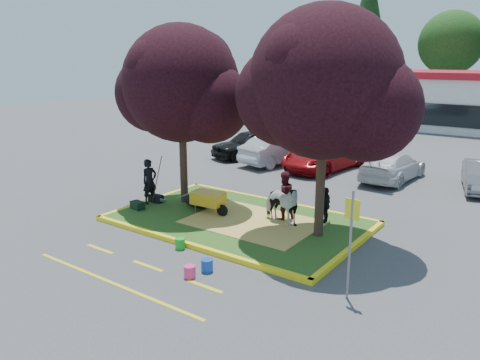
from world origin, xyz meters
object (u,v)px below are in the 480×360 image
Objects in this scene: bucket_blue at (207,265)px; calf at (198,200)px; sign_post at (351,233)px; car_black at (250,144)px; bucket_pink at (190,272)px; bucket_green at (180,243)px; wheelbarrow at (208,198)px; cow at (281,204)px; handler at (150,182)px; car_silver at (279,149)px.

calf is at bearing 133.25° from bucket_blue.
sign_post is 0.58× the size of car_black.
bucket_pink is at bearing -104.34° from bucket_blue.
calf is 0.26× the size of car_black.
calf is 3.65× the size of bucket_pink.
wheelbarrow is at bearing 112.41° from bucket_green.
handler is (-5.14, -0.88, 0.16)m from cow.
bucket_blue is 13.28m from car_silver.
car_silver is (2.19, -0.48, -0.01)m from car_black.
bucket_pink is 0.07× the size of car_black.
bucket_pink is at bearing -39.64° from car_black.
calf is 3.50m from bucket_green.
cow is 11.41m from car_black.
bucket_green is at bearing -113.16° from handler.
cow is at bearing -70.89° from handler.
bucket_blue is 0.08× the size of car_black.
car_black reaches higher than cow.
sign_post is at bearing 19.96° from bucket_pink.
calf is 1.97m from handler.
cow is at bearing 148.24° from sign_post.
wheelbarrow is at bearing 111.97° from cow.
car_silver is at bearing 8.75° from handler.
calf is at bearing 166.30° from sign_post.
car_silver is at bearing 112.69° from bucket_blue.
bucket_blue is (0.08, -3.89, -0.66)m from cow.
bucket_blue is (0.14, 0.54, 0.01)m from bucket_pink.
sign_post is (8.78, -2.20, 0.63)m from handler.
bucket_pink is (-3.70, -1.35, -1.46)m from sign_post.
sign_post is 8.07× the size of bucket_green.
bucket_green is 1.00× the size of bucket_pink.
sign_post is 7.72× the size of bucket_blue.
handler is at bearing 145.09° from bucket_pink.
wheelbarrow reaches higher than bucket_green.
handler is at bearing -170.20° from calf.
bucket_green is (-1.53, -3.18, -0.67)m from cow.
bucket_blue is (5.21, -3.01, -0.82)m from handler.
calf is 8.74m from car_silver.
bucket_green is 12.07m from car_silver.
bucket_blue is 0.07× the size of car_silver.
sign_post is at bearing -27.05° from wheelbarrow.
cow is at bearing 133.62° from car_silver.
car_black is (-7.31, 12.72, 0.60)m from bucket_blue.
car_silver is at bearing 100.56° from wheelbarrow.
sign_post reaches higher than cow.
wheelbarrow is at bearing 128.61° from bucket_blue.
cow is 1.36× the size of calf.
cow is 2.69m from wheelbarrow.
cow reaches higher than wheelbarrow.
sign_post is at bearing -25.66° from car_black.
car_black reaches higher than wheelbarrow.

